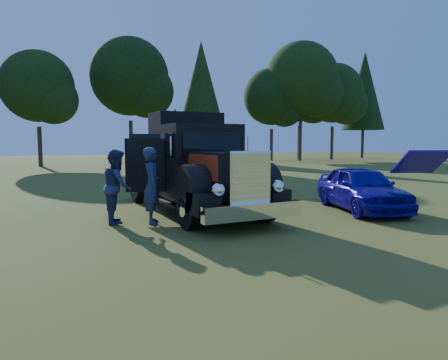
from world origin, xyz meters
TOP-DOWN VIEW (x-y plane):
  - ground at (0.00, 0.00)m, footprint 120.00×120.00m
  - treeline at (3.50, 27.91)m, footprint 72.10×25.24m
  - diamond_t_truck at (-0.58, 2.46)m, footprint 3.32×7.16m
  - hotrod_coupe at (4.09, 0.54)m, footprint 2.87×4.43m
  - spectator_near at (-2.21, 1.50)m, footprint 0.63×0.81m
  - spectator_far at (-3.00, 1.97)m, footprint 0.88×1.05m

SIDE VIEW (x-z plane):
  - ground at x=0.00m, z-range 0.00..0.00m
  - hotrod_coupe at x=4.09m, z-range -0.25..1.64m
  - spectator_far at x=-3.00m, z-range 0.00..1.91m
  - spectator_near at x=-2.21m, z-range 0.00..1.96m
  - diamond_t_truck at x=-0.58m, z-range -0.22..2.78m
  - treeline at x=3.50m, z-range 0.94..14.78m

